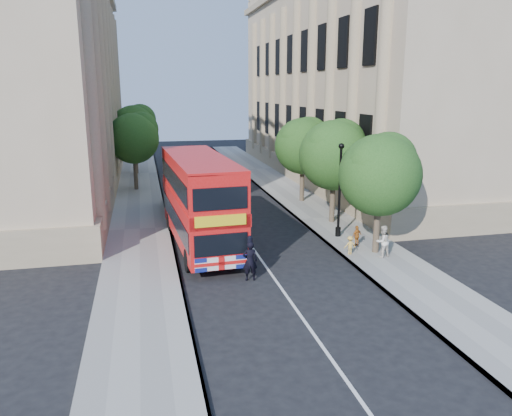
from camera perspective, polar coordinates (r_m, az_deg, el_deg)
ground at (r=21.27m, az=2.76°, el=-8.96°), size 120.00×120.00×0.00m
pavement_right at (r=32.00m, az=7.90°, el=-1.18°), size 3.50×80.00×0.12m
pavement_left at (r=30.02m, az=-13.13°, el=-2.41°), size 3.50×80.00×0.12m
building_right at (r=46.99m, az=11.58°, el=14.38°), size 12.00×38.00×18.00m
building_left at (r=43.73m, az=-24.71°, el=13.52°), size 12.00×38.00×18.00m
tree_right_near at (r=24.94m, az=14.04°, el=4.18°), size 4.00×4.00×6.08m
tree_right_mid at (r=30.32m, az=8.98°, el=6.41°), size 4.20×4.20×6.37m
tree_right_far at (r=35.94m, az=5.42°, el=7.41°), size 4.00×4.00×6.15m
tree_left_far at (r=41.11m, az=-13.78°, el=8.05°), size 4.00×4.00×6.30m
tree_left_back at (r=49.06m, az=-13.70°, el=9.20°), size 4.20×4.20×6.65m
lamp_post at (r=27.55m, az=9.52°, el=1.59°), size 0.32×0.32×5.16m
double_decker_bus at (r=25.90m, az=-6.45°, el=1.06°), size 3.28×10.22×4.65m
box_van at (r=33.95m, az=-8.47°, el=2.19°), size 2.33×5.48×3.11m
police_constable at (r=21.62m, az=-0.69°, el=-6.07°), size 0.67×0.47×1.76m
woman_pedestrian at (r=24.97m, az=14.27°, el=-3.71°), size 0.88×0.76×1.57m
child_a at (r=26.45m, az=11.45°, el=-3.13°), size 0.69×0.49×1.09m
child_b at (r=25.11m, az=10.69°, el=-4.19°), size 0.61×0.35×0.93m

